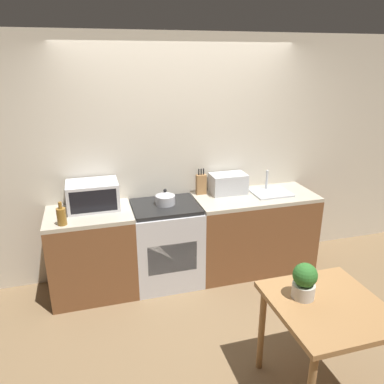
{
  "coord_description": "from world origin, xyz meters",
  "views": [
    {
      "loc": [
        -0.99,
        -2.84,
        2.35
      ],
      "look_at": [
        0.01,
        0.62,
        1.05
      ],
      "focal_mm": 35.0,
      "sensor_mm": 36.0,
      "label": 1
    }
  ],
  "objects_px": {
    "kettle": "(165,198)",
    "microwave": "(93,195)",
    "bottle": "(61,216)",
    "dining_table": "(327,317)",
    "stove_range": "(166,244)",
    "toaster_oven": "(228,184)"
  },
  "relations": [
    {
      "from": "dining_table",
      "to": "stove_range",
      "type": "bearing_deg",
      "value": 113.04
    },
    {
      "from": "stove_range",
      "to": "toaster_oven",
      "type": "height_order",
      "value": "toaster_oven"
    },
    {
      "from": "stove_range",
      "to": "kettle",
      "type": "xyz_separation_m",
      "value": [
        0.01,
        0.02,
        0.52
      ]
    },
    {
      "from": "bottle",
      "to": "toaster_oven",
      "type": "xyz_separation_m",
      "value": [
        1.77,
        0.38,
        0.02
      ]
    },
    {
      "from": "microwave",
      "to": "toaster_oven",
      "type": "bearing_deg",
      "value": 2.1
    },
    {
      "from": "bottle",
      "to": "dining_table",
      "type": "relative_size",
      "value": 0.29
    },
    {
      "from": "kettle",
      "to": "dining_table",
      "type": "distance_m",
      "value": 1.96
    },
    {
      "from": "toaster_oven",
      "to": "kettle",
      "type": "bearing_deg",
      "value": -169.33
    },
    {
      "from": "stove_range",
      "to": "dining_table",
      "type": "relative_size",
      "value": 1.16
    },
    {
      "from": "toaster_oven",
      "to": "bottle",
      "type": "bearing_deg",
      "value": -167.86
    },
    {
      "from": "dining_table",
      "to": "bottle",
      "type": "bearing_deg",
      "value": 138.71
    },
    {
      "from": "toaster_oven",
      "to": "stove_range",
      "type": "bearing_deg",
      "value": -167.98
    },
    {
      "from": "microwave",
      "to": "stove_range",
      "type": "bearing_deg",
      "value": -8.58
    },
    {
      "from": "microwave",
      "to": "toaster_oven",
      "type": "height_order",
      "value": "microwave"
    },
    {
      "from": "stove_range",
      "to": "kettle",
      "type": "height_order",
      "value": "kettle"
    },
    {
      "from": "toaster_oven",
      "to": "dining_table",
      "type": "bearing_deg",
      "value": -90.33
    },
    {
      "from": "dining_table",
      "to": "kettle",
      "type": "bearing_deg",
      "value": 112.63
    },
    {
      "from": "kettle",
      "to": "microwave",
      "type": "xyz_separation_m",
      "value": [
        -0.72,
        0.09,
        0.07
      ]
    },
    {
      "from": "stove_range",
      "to": "kettle",
      "type": "relative_size",
      "value": 4.39
    },
    {
      "from": "microwave",
      "to": "bottle",
      "type": "relative_size",
      "value": 2.26
    },
    {
      "from": "kettle",
      "to": "bottle",
      "type": "xyz_separation_m",
      "value": [
        -1.02,
        -0.24,
        0.02
      ]
    },
    {
      "from": "stove_range",
      "to": "bottle",
      "type": "height_order",
      "value": "bottle"
    }
  ]
}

